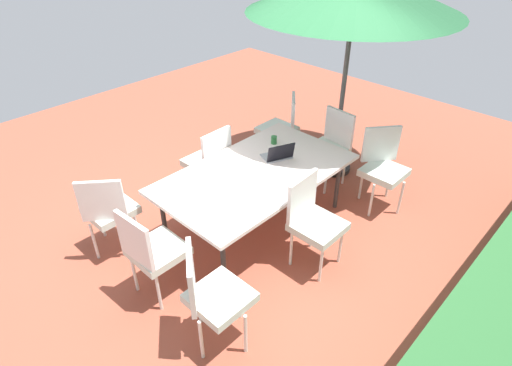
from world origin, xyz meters
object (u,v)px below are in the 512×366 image
(chair_north, at_px, (313,219))
(chair_south, at_px, (209,160))
(dining_table, at_px, (256,175))
(chair_southwest, at_px, (282,126))
(chair_west, at_px, (330,145))
(cup, at_px, (274,140))
(chair_northwest, at_px, (383,165))
(chair_southeast, at_px, (108,208))
(laptop, at_px, (278,155))
(chair_northeast, at_px, (212,293))
(chair_east, at_px, (152,249))

(chair_north, distance_m, chair_south, 1.61)
(dining_table, height_order, chair_southwest, chair_southwest)
(chair_west, xyz_separation_m, cup, (0.72, -0.33, 0.23))
(chair_northwest, height_order, chair_southeast, same)
(laptop, bearing_deg, chair_northeast, 48.08)
(chair_east, distance_m, chair_north, 1.57)
(chair_east, relative_size, chair_northeast, 1.00)
(chair_west, bearing_deg, chair_northeast, -68.68)
(cup, bearing_deg, chair_north, 59.66)
(chair_east, distance_m, chair_southeast, 0.83)
(chair_west, xyz_separation_m, chair_northwest, (-0.02, 0.74, 0.00))
(chair_west, distance_m, laptop, 0.99)
(chair_east, bearing_deg, cup, -84.63)
(laptop, distance_m, cup, 0.36)
(laptop, xyz_separation_m, cup, (-0.23, -0.27, 0.00))
(chair_southwest, relative_size, chair_northeast, 1.00)
(chair_east, distance_m, chair_south, 1.63)
(chair_southwest, height_order, chair_northeast, same)
(chair_northeast, bearing_deg, chair_south, -3.08)
(dining_table, xyz_separation_m, chair_northwest, (-1.35, 0.79, -0.14))
(chair_northeast, xyz_separation_m, cup, (-1.96, -1.08, 0.23))
(chair_southwest, xyz_separation_m, cup, (0.70, 0.48, 0.23))
(dining_table, distance_m, chair_southeast, 1.57)
(chair_southwest, xyz_separation_m, chair_southeast, (2.65, -0.04, 0.00))
(chair_southeast, relative_size, laptop, 2.51)
(chair_east, height_order, chair_northwest, same)
(chair_southwest, xyz_separation_m, laptop, (0.94, 0.75, 0.23))
(chair_south, distance_m, chair_northwest, 2.07)
(chair_northwest, bearing_deg, chair_south, 168.96)
(chair_west, bearing_deg, chair_northwest, 7.30)
(chair_west, distance_m, chair_north, 1.57)
(chair_southeast, xyz_separation_m, cup, (-1.94, 0.52, 0.23))
(dining_table, bearing_deg, chair_east, 1.00)
(chair_southwest, distance_m, chair_southeast, 2.65)
(chair_south, bearing_deg, chair_east, 28.73)
(chair_east, relative_size, chair_southeast, 1.00)
(dining_table, xyz_separation_m, cup, (-0.61, -0.28, 0.09))
(cup, bearing_deg, chair_east, 8.72)
(chair_southwest, height_order, chair_south, same)
(chair_west, bearing_deg, chair_east, -84.89)
(dining_table, relative_size, chair_north, 2.20)
(laptop, bearing_deg, chair_east, 23.98)
(dining_table, distance_m, chair_west, 1.34)
(dining_table, relative_size, cup, 22.60)
(chair_northeast, relative_size, chair_southeast, 1.00)
(chair_northeast, height_order, chair_southeast, same)
(chair_west, relative_size, chair_south, 1.00)
(chair_southwest, relative_size, chair_northwest, 1.00)
(dining_table, bearing_deg, chair_west, 178.07)
(chair_northwest, bearing_deg, laptop, 179.60)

